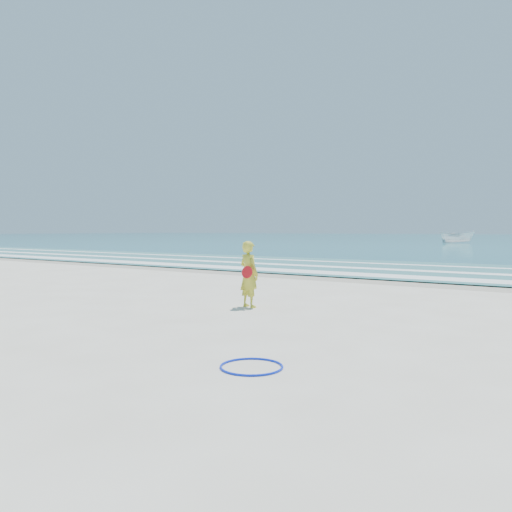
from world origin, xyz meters
The scene contains 9 objects.
ground centered at (0.00, 0.00, 0.00)m, with size 400.00×400.00×0.00m, color silver.
wet_sand centered at (0.00, 9.00, 0.00)m, with size 400.00×2.40×0.00m, color #B2A893.
shallow centered at (0.00, 14.00, 0.04)m, with size 400.00×10.00×0.01m, color #59B7AD.
foam_near centered at (0.00, 10.30, 0.05)m, with size 400.00×1.40×0.01m, color white.
foam_mid centered at (0.00, 13.20, 0.05)m, with size 400.00×0.90×0.01m, color white.
foam_far centered at (0.00, 16.50, 0.05)m, with size 400.00×0.60×0.01m, color white.
hoop centered at (4.73, -2.18, 0.01)m, with size 0.80×0.80×0.03m, color #0B27D7.
boat centered at (-6.43, 59.60, 0.83)m, with size 1.54×4.09×1.58m, color white.
woman centered at (1.91, 1.77, 0.73)m, with size 0.61×0.48×1.47m.
Camera 1 is at (8.23, -7.19, 1.71)m, focal length 35.00 mm.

